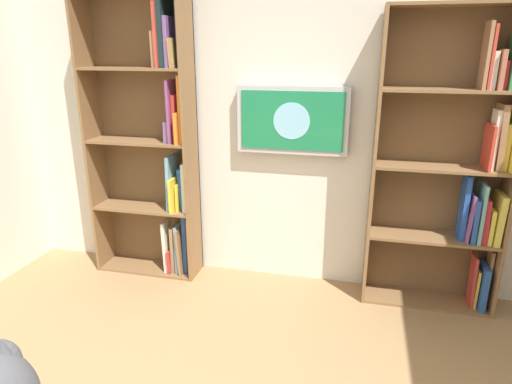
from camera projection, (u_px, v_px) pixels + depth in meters
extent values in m
cube|color=silver|center=(285.00, 112.00, 3.31)|extent=(4.52, 0.06, 2.70)
cube|color=brown|center=(512.00, 171.00, 2.89)|extent=(0.02, 0.28, 2.07)
cube|color=brown|center=(374.00, 164.00, 3.09)|extent=(0.02, 0.28, 2.07)
cube|color=brown|center=(438.00, 163.00, 3.11)|extent=(0.90, 0.01, 2.07)
cube|color=brown|center=(423.00, 300.00, 3.30)|extent=(0.86, 0.27, 0.02)
cube|color=brown|center=(431.00, 237.00, 3.15)|extent=(0.86, 0.27, 0.02)
cube|color=brown|center=(441.00, 167.00, 2.99)|extent=(0.86, 0.27, 0.02)
cube|color=brown|center=(451.00, 90.00, 2.83)|extent=(0.86, 0.27, 0.02)
cube|color=brown|center=(462.00, 4.00, 2.67)|extent=(0.86, 0.27, 0.02)
cube|color=olive|center=(487.00, 278.00, 3.15)|extent=(0.02, 0.13, 0.44)
cube|color=#275197|center=(481.00, 285.00, 3.16)|extent=(0.04, 0.23, 0.33)
cube|color=gold|center=(475.00, 287.00, 3.18)|extent=(0.02, 0.13, 0.29)
cube|color=#AF342B|center=(472.00, 280.00, 3.17)|extent=(0.03, 0.14, 0.39)
cube|color=gold|center=(497.00, 218.00, 2.99)|extent=(0.05, 0.22, 0.35)
cube|color=#DFC644|center=(488.00, 224.00, 3.03)|extent=(0.03, 0.22, 0.24)
cube|color=red|center=(483.00, 219.00, 3.02)|extent=(0.05, 0.20, 0.31)
cube|color=#64A39D|center=(479.00, 212.00, 3.01)|extent=(0.02, 0.23, 0.42)
cube|color=#284C9D|center=(473.00, 219.00, 3.03)|extent=(0.03, 0.20, 0.31)
cube|color=#7D477C|center=(468.00, 216.00, 3.04)|extent=(0.04, 0.20, 0.33)
cube|color=#214AA0|center=(464.00, 207.00, 3.04)|extent=(0.03, 0.15, 0.46)
cube|color=yellow|center=(505.00, 147.00, 2.86)|extent=(0.03, 0.15, 0.30)
cube|color=olive|center=(499.00, 137.00, 2.85)|extent=(0.05, 0.19, 0.43)
cube|color=beige|center=(493.00, 140.00, 2.86)|extent=(0.03, 0.14, 0.39)
cube|color=#BE3927|center=(488.00, 147.00, 2.87)|extent=(0.02, 0.23, 0.30)
cube|color=#3C7C46|center=(511.00, 63.00, 2.70)|extent=(0.02, 0.18, 0.32)
cube|color=red|center=(503.00, 75.00, 2.74)|extent=(0.03, 0.14, 0.18)
cube|color=#A16242|center=(498.00, 70.00, 2.74)|extent=(0.03, 0.23, 0.24)
cube|color=silver|center=(492.00, 70.00, 2.75)|extent=(0.03, 0.18, 0.23)
cube|color=#BC3A2B|center=(489.00, 57.00, 2.73)|extent=(0.02, 0.21, 0.39)
cube|color=#9D6C49|center=(485.00, 56.00, 2.72)|extent=(0.02, 0.17, 0.41)
cube|color=brown|center=(190.00, 144.00, 3.36)|extent=(0.02, 0.28, 2.22)
cube|color=brown|center=(93.00, 139.00, 3.55)|extent=(0.02, 0.28, 2.22)
cube|color=brown|center=(148.00, 138.00, 3.58)|extent=(0.85, 0.01, 2.22)
cube|color=brown|center=(151.00, 267.00, 3.79)|extent=(0.81, 0.27, 0.02)
cube|color=brown|center=(146.00, 207.00, 3.63)|extent=(0.81, 0.27, 0.02)
cube|color=brown|center=(141.00, 141.00, 3.46)|extent=(0.81, 0.27, 0.02)
cube|color=brown|center=(135.00, 69.00, 3.29)|extent=(0.81, 0.27, 0.02)
cube|color=#9F7546|center=(191.00, 246.00, 3.64)|extent=(0.02, 0.14, 0.46)
cube|color=#284B89|center=(187.00, 243.00, 3.64)|extent=(0.03, 0.13, 0.51)
cube|color=#946B47|center=(183.00, 249.00, 3.66)|extent=(0.04, 0.21, 0.39)
cube|color=#6792A7|center=(180.00, 248.00, 3.66)|extent=(0.03, 0.17, 0.42)
cube|color=#946E4A|center=(176.00, 248.00, 3.68)|extent=(0.03, 0.16, 0.40)
cube|color=#AB302D|center=(172.00, 260.00, 3.70)|extent=(0.03, 0.16, 0.19)
cube|color=beige|center=(167.00, 246.00, 3.68)|extent=(0.04, 0.14, 0.43)
cube|color=beige|center=(187.00, 187.00, 3.46)|extent=(0.03, 0.17, 0.40)
cube|color=#224D8D|center=(184.00, 189.00, 3.50)|extent=(0.05, 0.13, 0.34)
cube|color=gold|center=(179.00, 197.00, 3.50)|extent=(0.02, 0.12, 0.22)
cube|color=yellow|center=(175.00, 194.00, 3.50)|extent=(0.02, 0.22, 0.27)
cube|color=#689BB3|center=(172.00, 182.00, 3.51)|extent=(0.04, 0.21, 0.44)
cube|color=orange|center=(184.00, 110.00, 3.28)|extent=(0.03, 0.17, 0.50)
cube|color=orange|center=(181.00, 127.00, 3.33)|extent=(0.02, 0.24, 0.23)
cube|color=#B9312C|center=(177.00, 119.00, 3.32)|extent=(0.03, 0.13, 0.36)
cube|color=#834379|center=(173.00, 111.00, 3.31)|extent=(0.02, 0.20, 0.47)
cube|color=slate|center=(169.00, 132.00, 3.36)|extent=(0.04, 0.14, 0.16)
cube|color=#23262A|center=(181.00, 36.00, 3.13)|extent=(0.02, 0.15, 0.44)
cube|color=olive|center=(176.00, 53.00, 3.17)|extent=(0.05, 0.21, 0.20)
cube|color=#7A528E|center=(171.00, 42.00, 3.16)|extent=(0.03, 0.20, 0.35)
cube|color=black|center=(166.00, 32.00, 3.16)|extent=(0.04, 0.24, 0.49)
cube|color=#B93F33|center=(161.00, 34.00, 3.17)|extent=(0.04, 0.21, 0.46)
cube|color=#9E6E44|center=(157.00, 50.00, 3.21)|extent=(0.03, 0.17, 0.25)
cube|color=#B7B7BC|center=(292.00, 120.00, 3.24)|extent=(0.82, 0.06, 0.50)
cube|color=#1E7F4C|center=(292.00, 121.00, 3.21)|extent=(0.75, 0.01, 0.43)
cylinder|color=#8CCCEA|center=(292.00, 121.00, 3.20)|extent=(0.27, 0.00, 0.27)
cone|color=#4C4C51|center=(3.00, 351.00, 1.05)|extent=(0.06, 0.06, 0.07)
cone|color=beige|center=(2.00, 355.00, 1.05)|extent=(0.03, 0.03, 0.05)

